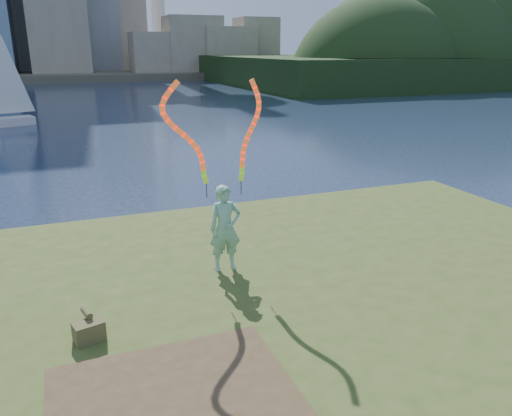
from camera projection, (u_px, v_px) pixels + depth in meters
name	position (u px, v px, depth m)	size (l,w,h in m)	color
ground	(251.00, 314.00, 10.20)	(320.00, 320.00, 0.00)	#17233B
grassy_knoll	(301.00, 363.00, 8.06)	(20.00, 18.00, 0.80)	#3A4B1A
dirt_patch	(178.00, 409.00, 6.35)	(3.20, 3.00, 0.02)	#47331E
far_shore	(74.00, 73.00, 94.30)	(320.00, 40.00, 1.20)	#4D4838
wooded_hill	(456.00, 79.00, 83.90)	(78.00, 50.00, 63.00)	black
woman_with_ribbons	(225.00, 205.00, 10.03)	(2.11, 0.46, 4.16)	#247C4E
canvas_bag	(89.00, 330.00, 7.82)	(0.52, 0.58, 0.43)	brown
sailboat	(2.00, 109.00, 34.33)	(4.59, 2.78, 7.01)	silver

